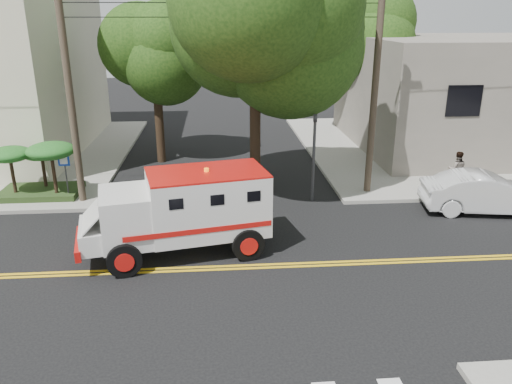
{
  "coord_description": "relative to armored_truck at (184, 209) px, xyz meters",
  "views": [
    {
      "loc": [
        -0.08,
        -13.57,
        7.27
      ],
      "look_at": [
        1.2,
        2.33,
        1.6
      ],
      "focal_mm": 35.0,
      "sensor_mm": 36.0,
      "label": 1
    }
  ],
  "objects": [
    {
      "name": "tree_left",
      "position": [
        -1.51,
        10.62,
        4.2
      ],
      "size": [
        4.48,
        4.2,
        7.7
      ],
      "color": "black",
      "rests_on": "ground"
    },
    {
      "name": "pedestrian_a",
      "position": [
        10.1,
        7.25,
        -0.52
      ],
      "size": [
        0.63,
        0.41,
        1.71
      ],
      "primitive_type": "imported",
      "rotation": [
        0.0,
        0.0,
        3.14
      ],
      "color": "gray",
      "rests_on": "sidewalk_ne"
    },
    {
      "name": "sidewalk_ne",
      "position": [
        14.67,
        12.33,
        -1.45
      ],
      "size": [
        17.0,
        17.0,
        0.15
      ],
      "primitive_type": "cube",
      "color": "gray",
      "rests_on": "ground"
    },
    {
      "name": "ground",
      "position": [
        1.17,
        -1.17,
        -1.53
      ],
      "size": [
        100.0,
        100.0,
        0.0
      ],
      "primitive_type": "plane",
      "color": "black",
      "rests_on": "ground"
    },
    {
      "name": "accessibility_sign",
      "position": [
        -5.03,
        5.0,
        -0.16
      ],
      "size": [
        0.45,
        0.1,
        2.02
      ],
      "color": "#3F3F42",
      "rests_on": "ground"
    },
    {
      "name": "tree_main",
      "position": [
        3.11,
        5.04,
        5.67
      ],
      "size": [
        6.08,
        5.7,
        9.85
      ],
      "color": "black",
      "rests_on": "ground"
    },
    {
      "name": "pedestrian_b",
      "position": [
        11.43,
        5.16,
        -0.57
      ],
      "size": [
        0.92,
        0.8,
        1.62
      ],
      "primitive_type": "imported",
      "rotation": [
        0.0,
        0.0,
        2.87
      ],
      "color": "gray",
      "rests_on": "sidewalk_ne"
    },
    {
      "name": "palm_planter",
      "position": [
        -6.26,
        5.46,
        0.12
      ],
      "size": [
        3.52,
        2.63,
        2.36
      ],
      "color": "#1E3314",
      "rests_on": "sidewalk_nw"
    },
    {
      "name": "building_right",
      "position": [
        16.17,
        12.83,
        1.62
      ],
      "size": [
        14.0,
        12.0,
        6.0
      ],
      "primitive_type": "cube",
      "color": "slate",
      "rests_on": "sidewalk_ne"
    },
    {
      "name": "utility_pole_right",
      "position": [
        7.47,
        5.03,
        2.97
      ],
      "size": [
        0.28,
        0.28,
        9.0
      ],
      "primitive_type": "cylinder",
      "color": "#382D23",
      "rests_on": "ground"
    },
    {
      "name": "traffic_signal",
      "position": [
        4.97,
        4.43,
        0.7
      ],
      "size": [
        0.15,
        0.18,
        3.6
      ],
      "color": "#3F3F42",
      "rests_on": "ground"
    },
    {
      "name": "armored_truck",
      "position": [
        0.0,
        0.0,
        0.0
      ],
      "size": [
        6.2,
        3.33,
        2.68
      ],
      "rotation": [
        0.0,
        0.0,
        0.21
      ],
      "color": "silver",
      "rests_on": "ground"
    },
    {
      "name": "utility_pole_left",
      "position": [
        -4.43,
        4.83,
        2.97
      ],
      "size": [
        0.28,
        0.28,
        9.0
      ],
      "primitive_type": "cylinder",
      "color": "#382D23",
      "rests_on": "ground"
    },
    {
      "name": "tree_right",
      "position": [
        10.02,
        14.6,
        4.57
      ],
      "size": [
        4.8,
        4.5,
        8.2
      ],
      "color": "black",
      "rests_on": "ground"
    },
    {
      "name": "parked_sedan",
      "position": [
        11.39,
        2.63,
        -0.75
      ],
      "size": [
        4.94,
        2.38,
        1.56
      ],
      "primitive_type": "imported",
      "rotation": [
        0.0,
        0.0,
        1.41
      ],
      "color": "silver",
      "rests_on": "ground"
    }
  ]
}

